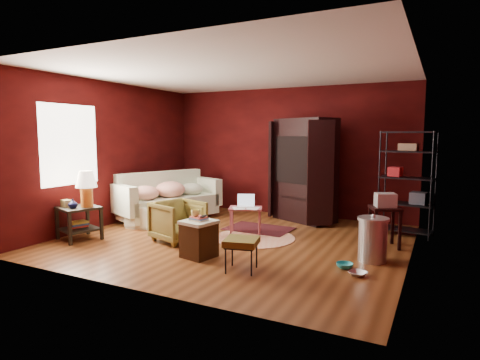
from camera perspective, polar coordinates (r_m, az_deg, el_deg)
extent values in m
cube|color=brown|center=(6.90, -0.76, -8.53)|extent=(5.50, 5.00, 0.02)
cube|color=white|center=(6.75, -0.79, 15.27)|extent=(5.50, 5.00, 0.02)
cube|color=#410909|center=(8.98, 6.69, 4.01)|extent=(5.50, 0.02, 2.80)
cube|color=#410909|center=(4.61, -15.40, 1.59)|extent=(5.50, 0.02, 2.80)
cube|color=#410909|center=(8.33, -17.89, 3.56)|extent=(0.02, 5.00, 2.80)
cube|color=#410909|center=(5.93, 23.59, 2.30)|extent=(0.02, 5.00, 2.80)
cube|color=white|center=(7.62, -23.08, 4.62)|extent=(0.02, 1.20, 1.40)
imported|color=beige|center=(8.55, -10.19, -2.91)|extent=(0.91, 2.11, 0.80)
imported|color=black|center=(6.80, -8.80, -5.52)|extent=(0.87, 0.90, 0.75)
imported|color=#BABDC2|center=(5.38, 16.46, -11.82)|extent=(0.23, 0.13, 0.22)
imported|color=#29B4C0|center=(5.62, 14.68, -10.95)|extent=(0.23, 0.15, 0.22)
imported|color=#0C123F|center=(7.18, -22.67, -3.15)|extent=(0.19, 0.20, 0.15)
imported|color=#E8E071|center=(5.82, -6.36, -4.58)|extent=(0.14, 0.11, 0.13)
cube|color=black|center=(7.32, -21.98, -3.70)|extent=(0.75, 0.75, 0.04)
cube|color=black|center=(7.39, -21.86, -6.50)|extent=(0.70, 0.70, 0.03)
cube|color=black|center=(7.52, -24.57, -5.63)|extent=(0.06, 0.06, 0.55)
cube|color=black|center=(7.03, -23.04, -6.37)|extent=(0.06, 0.06, 0.55)
cube|color=black|center=(7.71, -20.85, -5.18)|extent=(0.06, 0.06, 0.55)
cube|color=black|center=(7.24, -19.11, -5.85)|extent=(0.06, 0.06, 0.55)
cylinder|color=orange|center=(7.22, -20.95, -2.29)|extent=(0.25, 0.25, 0.34)
cone|color=#F2E5C6|center=(7.18, -21.05, 0.13)|extent=(0.45, 0.45, 0.28)
cube|color=#958E51|center=(7.39, -23.51, -3.06)|extent=(0.21, 0.17, 0.12)
cube|color=#DA4536|center=(7.43, -22.02, -6.09)|extent=(0.29, 0.33, 0.03)
cube|color=#3679DA|center=(7.41, -22.01, -5.84)|extent=(0.29, 0.33, 0.03)
cube|color=#F5E951|center=(7.39, -21.99, -5.60)|extent=(0.29, 0.33, 0.03)
cube|color=beige|center=(8.51, -10.02, -3.68)|extent=(1.52, 2.16, 0.42)
cube|color=beige|center=(8.78, -11.31, -1.52)|extent=(0.92, 1.92, 0.84)
cube|color=beige|center=(8.01, -16.16, -2.79)|extent=(0.85, 0.49, 0.58)
cube|color=beige|center=(9.03, -4.65, -1.54)|extent=(0.85, 0.49, 0.58)
ellipsoid|color=red|center=(8.13, -13.35, -1.83)|extent=(0.71, 0.71, 0.29)
ellipsoid|color=red|center=(8.41, -9.89, -1.33)|extent=(0.79, 0.79, 0.34)
ellipsoid|color=beige|center=(8.70, -6.94, -1.31)|extent=(0.65, 0.65, 0.27)
cube|color=#41250F|center=(5.92, -5.86, -8.53)|extent=(0.49, 0.49, 0.49)
cube|color=beige|center=(5.85, -5.89, -5.97)|extent=(0.52, 0.52, 0.05)
cube|color=beige|center=(5.85, -5.90, -5.66)|extent=(0.27, 0.23, 0.02)
cube|color=#4B73AF|center=(5.84, -5.90, -5.46)|extent=(0.25, 0.20, 0.02)
cube|color=#C8574B|center=(5.84, -5.90, -5.27)|extent=(0.26, 0.23, 0.02)
cube|color=black|center=(5.80, -5.20, -5.14)|extent=(0.06, 0.15, 0.02)
cube|color=black|center=(5.27, 0.21, -8.76)|extent=(0.51, 0.51, 0.08)
cube|color=black|center=(5.29, 0.21, -9.31)|extent=(0.46, 0.46, 0.02)
cylinder|color=black|center=(5.22, -2.06, -11.41)|extent=(0.03, 0.03, 0.35)
cylinder|color=black|center=(5.14, 1.64, -11.68)|extent=(0.03, 0.03, 0.35)
cylinder|color=black|center=(5.53, -1.11, -10.37)|extent=(0.03, 0.03, 0.35)
cylinder|color=black|center=(5.46, 2.38, -10.60)|extent=(0.03, 0.03, 0.35)
cylinder|color=beige|center=(7.00, 2.09, -8.19)|extent=(1.83, 1.83, 0.01)
cube|color=#55161D|center=(7.61, 2.69, -6.91)|extent=(1.24, 0.86, 0.01)
cube|color=#A14952|center=(7.12, 0.80, -4.03)|extent=(0.69, 0.59, 0.03)
cylinder|color=#A14952|center=(7.03, -1.34, -6.17)|extent=(0.05, 0.05, 0.48)
cylinder|color=#A14952|center=(6.99, 2.75, -6.23)|extent=(0.05, 0.05, 0.48)
cylinder|color=#A14952|center=(7.34, -1.07, -5.62)|extent=(0.05, 0.05, 0.48)
cylinder|color=#A14952|center=(7.31, 2.84, -5.67)|extent=(0.05, 0.05, 0.48)
cube|color=silver|center=(7.14, 0.81, -3.82)|extent=(0.36, 0.31, 0.02)
cube|color=silver|center=(7.23, 0.87, -2.83)|extent=(0.31, 0.18, 0.21)
cube|color=silver|center=(7.03, -0.19, -4.03)|extent=(0.33, 0.35, 0.00)
cube|color=silver|center=(7.02, 1.84, -4.04)|extent=(0.26, 0.32, 0.00)
cube|color=black|center=(8.36, 9.25, 1.41)|extent=(1.39, 1.11, 2.11)
cube|color=black|center=(8.26, 8.76, 2.91)|extent=(1.12, 0.87, 0.94)
cube|color=black|center=(8.60, 4.57, 1.62)|extent=(0.15, 0.50, 2.00)
cube|color=black|center=(7.69, 11.37, 0.94)|extent=(0.46, 0.30, 2.00)
cube|color=#2C2F31|center=(8.31, 9.00, 2.16)|extent=(0.86, 0.79, 0.58)
cube|color=black|center=(8.10, 7.66, 2.07)|extent=(0.51, 0.24, 0.44)
cube|color=black|center=(8.39, 8.92, -2.38)|extent=(1.14, 0.92, 0.06)
cylinder|color=black|center=(7.55, 19.14, -0.41)|extent=(0.03, 0.03, 1.84)
cylinder|color=black|center=(7.34, 25.54, -0.87)|extent=(0.03, 0.03, 1.84)
cylinder|color=black|center=(7.90, 19.95, -0.15)|extent=(0.03, 0.03, 1.84)
cylinder|color=black|center=(7.70, 26.07, -0.58)|extent=(0.03, 0.03, 1.84)
cube|color=black|center=(7.74, 22.38, -6.52)|extent=(0.95, 0.54, 0.03)
cube|color=black|center=(7.66, 22.52, -3.16)|extent=(0.95, 0.54, 0.03)
cube|color=black|center=(7.60, 22.67, 0.27)|extent=(0.95, 0.54, 0.03)
cube|color=black|center=(7.57, 22.82, 3.73)|extent=(0.95, 0.54, 0.03)
cube|color=black|center=(7.56, 22.93, 6.29)|extent=(0.95, 0.54, 0.03)
cube|color=#A61B23|center=(7.64, 21.22, 1.13)|extent=(0.24, 0.29, 0.16)
cube|color=#373845|center=(7.59, 24.06, -2.36)|extent=(0.30, 0.30, 0.20)
cube|color=#8A6B53|center=(7.56, 22.85, 4.35)|extent=(0.34, 0.25, 0.12)
cube|color=black|center=(6.73, 19.93, -3.78)|extent=(0.56, 0.56, 0.04)
cube|color=black|center=(6.57, 18.73, -6.75)|extent=(0.06, 0.06, 0.62)
cube|color=black|center=(6.67, 21.79, -6.67)|extent=(0.06, 0.06, 0.62)
cube|color=black|center=(6.91, 17.95, -6.08)|extent=(0.06, 0.06, 0.62)
cube|color=black|center=(7.01, 20.87, -6.01)|extent=(0.06, 0.06, 0.62)
cube|color=#BCBCC1|center=(6.71, 19.98, -2.69)|extent=(0.37, 0.34, 0.22)
cylinder|color=silver|center=(5.99, 18.34, -8.20)|extent=(0.42, 0.42, 0.59)
cylinder|color=silver|center=(5.92, 18.44, -5.27)|extent=(0.46, 0.46, 0.04)
sphere|color=silver|center=(5.91, 18.46, -4.90)|extent=(0.06, 0.06, 0.06)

